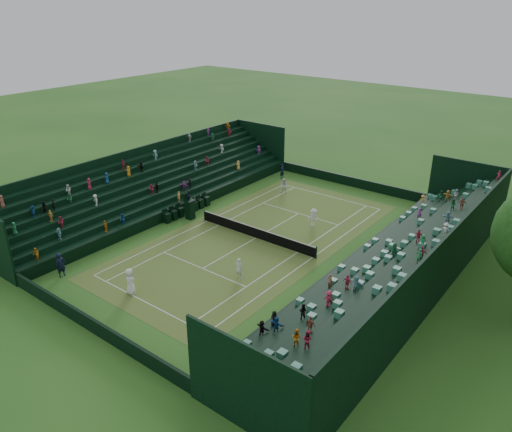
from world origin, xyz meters
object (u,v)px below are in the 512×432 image
Objects in this scene: player_near_east at (239,268)px; player_far_west at (284,186)px; tennis_net at (256,232)px; player_far_east at (313,217)px; umpire_chair at (190,207)px; player_near_west at (130,281)px.

player_far_west is at bearing -73.22° from player_near_east.
tennis_net is at bearing -80.04° from player_far_west.
player_far_east is at bearing -49.23° from player_far_west.
player_near_west is (5.63, -11.30, -0.19)m from umpire_chair.
umpire_chair reaches higher than player_far_west.
umpire_chair reaches higher than tennis_net.
player_far_east is (6.44, -4.85, 0.01)m from player_far_west.
player_far_east is at bearing -81.47° from player_near_west.
player_near_west is 17.18m from player_far_east.
player_near_east is (10.08, -5.31, -0.34)m from umpire_chair.
player_near_west is at bearing -95.58° from player_far_west.
player_near_east is 17.09m from player_far_west.
tennis_net is 4.41× the size of umpire_chair.
player_near_west is 1.18× the size of player_near_east.
umpire_chair reaches higher than player_far_east.
player_near_east is at bearing -27.78° from umpire_chair.
player_far_east is at bearing 29.63° from umpire_chair.
player_near_east reaches higher than player_far_west.
player_near_east is 10.76m from player_far_east.
player_near_east reaches higher than tennis_net.
player_far_west is (-2.52, 21.58, -0.15)m from player_near_west.
player_far_west is at bearing 102.80° from player_far_east.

